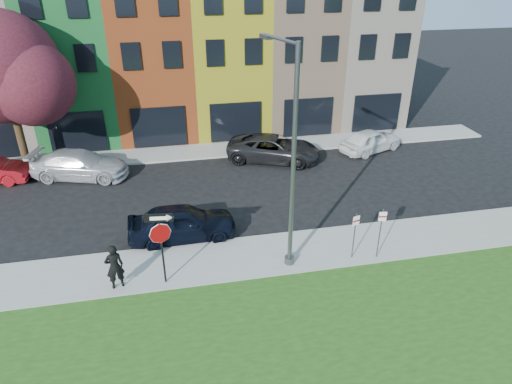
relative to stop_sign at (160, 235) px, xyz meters
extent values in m
plane|color=black|center=(5.09, -1.99, -2.30)|extent=(120.00, 120.00, 0.00)
cube|color=gray|center=(7.09, 1.01, -2.24)|extent=(40.00, 3.00, 0.12)
cube|color=gray|center=(2.09, 13.01, -2.24)|extent=(40.00, 2.40, 0.12)
cube|color=beige|center=(-9.91, 19.21, 2.70)|extent=(5.00, 10.00, 10.00)
cube|color=green|center=(-4.91, 19.21, 2.70)|extent=(5.00, 10.00, 10.00)
cube|color=#BE4D1F|center=(0.09, 19.21, 2.70)|extent=(5.00, 10.00, 10.00)
cube|color=yellow|center=(5.09, 19.21, 2.70)|extent=(5.00, 10.00, 10.00)
cube|color=tan|center=(10.09, 19.21, 2.70)|extent=(5.00, 10.00, 10.00)
cube|color=#C0B4A2|center=(15.09, 19.21, 2.70)|extent=(5.00, 10.00, 10.00)
cube|color=black|center=(2.59, 14.15, -0.80)|extent=(30.00, 0.12, 2.60)
cylinder|color=black|center=(0.00, 0.02, -0.69)|extent=(0.08, 0.08, 2.98)
cylinder|color=silver|center=(0.00, 0.00, 0.05)|extent=(0.84, 0.13, 0.84)
cylinder|color=maroon|center=(0.00, -0.03, 0.05)|extent=(0.80, 0.11, 0.80)
cube|color=black|center=(0.00, 0.00, 0.71)|extent=(1.05, 0.16, 0.34)
cube|color=silver|center=(0.00, -0.03, 0.71)|extent=(0.66, 0.10, 0.14)
imported|color=black|center=(-1.81, 0.08, -1.24)|extent=(0.92, 0.80, 1.88)
imported|color=black|center=(0.85, 3.16, -1.49)|extent=(2.06, 4.81, 1.62)
imported|color=#B3B3B8|center=(-4.47, 10.67, -1.52)|extent=(4.83, 6.48, 1.57)
imported|color=black|center=(6.90, 10.82, -1.52)|extent=(6.50, 7.46, 1.57)
imported|color=white|center=(13.38, 11.01, -1.57)|extent=(4.74, 5.54, 1.48)
cylinder|color=#4C5052|center=(5.02, 0.23, 2.22)|extent=(0.18, 0.18, 8.81)
cylinder|color=#4C5052|center=(5.02, 0.23, -2.03)|extent=(0.40, 0.40, 0.30)
cylinder|color=#4C5052|center=(4.73, 1.18, 6.53)|extent=(0.71, 1.94, 0.12)
cube|color=#4C5052|center=(4.40, 2.23, 6.48)|extent=(0.40, 0.60, 0.16)
cylinder|color=#4C5052|center=(7.70, 0.10, -1.14)|extent=(0.05, 0.05, 2.09)
cube|color=silver|center=(7.70, 0.07, -0.38)|extent=(0.31, 0.10, 0.42)
cube|color=maroon|center=(7.70, 0.05, -0.38)|extent=(0.31, 0.09, 0.06)
cylinder|color=#4C5052|center=(8.74, -0.08, -1.03)|extent=(0.05, 0.05, 2.30)
cube|color=silver|center=(8.74, -0.11, -0.21)|extent=(0.32, 0.07, 0.42)
cube|color=maroon|center=(8.74, -0.13, -0.21)|extent=(0.32, 0.06, 0.06)
cylinder|color=black|center=(-7.67, 12.21, -0.25)|extent=(0.44, 0.44, 3.87)
sphere|color=black|center=(-7.67, 12.21, 3.77)|extent=(5.94, 5.94, 5.94)
sphere|color=black|center=(-6.18, 11.32, 3.03)|extent=(4.45, 4.45, 4.45)
sphere|color=black|center=(-7.37, 12.80, 4.81)|extent=(3.56, 3.56, 3.56)
camera|label=1|loc=(0.63, -14.46, 9.16)|focal=32.00mm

